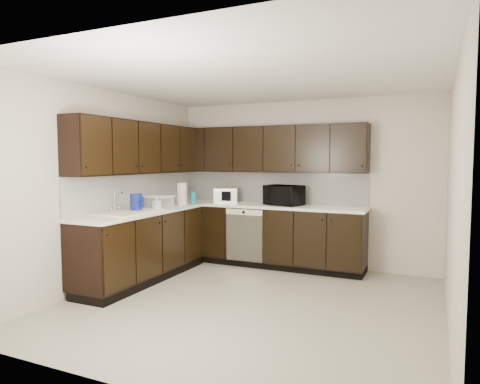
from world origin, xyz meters
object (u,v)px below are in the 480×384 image
Objects in this scene: sink at (128,218)px; microwave at (284,195)px; toaster_oven at (226,195)px; storage_bin at (157,202)px; blue_pitcher at (136,202)px.

sink is 1.54× the size of microwave.
toaster_oven reaches higher than storage_bin.
storage_bin is at bearing -127.70° from microwave.
storage_bin is at bearing -137.55° from toaster_oven.
sink is at bearing -90.03° from storage_bin.
sink is 3.47× the size of blue_pitcher.
storage_bin is (-0.55, -1.07, -0.03)m from toaster_oven.
microwave is at bearing 48.56° from sink.
sink is at bearing -77.25° from blue_pitcher.
sink is 1.99× the size of storage_bin.
blue_pitcher is at bearing -117.62° from microwave.
sink is at bearing -128.38° from toaster_oven.
microwave is 1.47× the size of toaster_oven.
microwave is 0.95m from toaster_oven.
microwave reaches higher than blue_pitcher.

